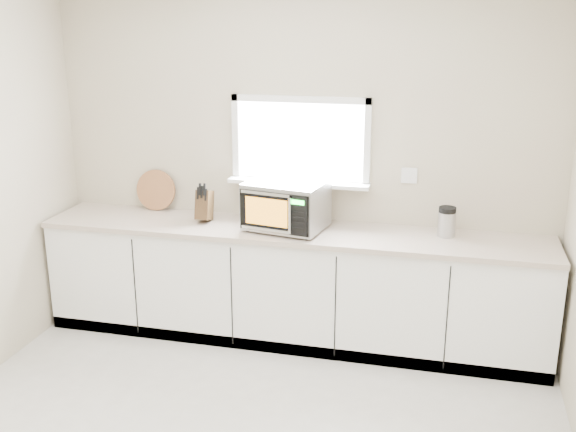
% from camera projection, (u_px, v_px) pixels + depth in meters
% --- Properties ---
extents(back_wall, '(4.00, 0.17, 2.70)m').
position_uv_depth(back_wall, '(301.00, 164.00, 5.31)').
color(back_wall, beige).
rests_on(back_wall, ground).
extents(cabinets, '(3.92, 0.60, 0.88)m').
position_uv_depth(cabinets, '(292.00, 286.00, 5.31)').
color(cabinets, white).
rests_on(cabinets, ground).
extents(countertop, '(3.92, 0.64, 0.04)m').
position_uv_depth(countertop, '(292.00, 232.00, 5.16)').
color(countertop, '#C0B39F').
rests_on(countertop, cabinets).
extents(microwave, '(0.64, 0.55, 0.37)m').
position_uv_depth(microwave, '(286.00, 205.00, 5.10)').
color(microwave, black).
rests_on(microwave, countertop).
extents(knife_block, '(0.12, 0.23, 0.32)m').
position_uv_depth(knife_block, '(204.00, 204.00, 5.31)').
color(knife_block, '#4F371C').
rests_on(knife_block, countertop).
extents(cutting_board, '(0.34, 0.08, 0.34)m').
position_uv_depth(cutting_board, '(156.00, 190.00, 5.62)').
color(cutting_board, '#AA6A41').
rests_on(cutting_board, countertop).
extents(coffee_grinder, '(0.14, 0.14, 0.23)m').
position_uv_depth(coffee_grinder, '(447.00, 222.00, 4.96)').
color(coffee_grinder, '#ADAFB4').
rests_on(coffee_grinder, countertop).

